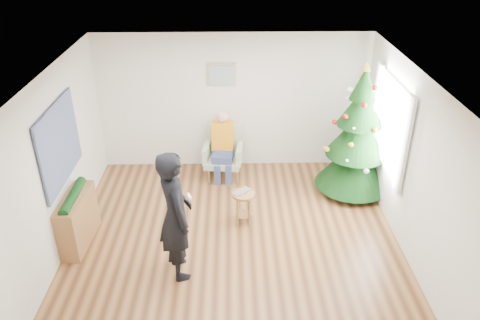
{
  "coord_description": "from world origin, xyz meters",
  "views": [
    {
      "loc": [
        -0.02,
        -5.68,
        4.48
      ],
      "look_at": [
        0.1,
        0.6,
        1.1
      ],
      "focal_mm": 35.0,
      "sensor_mm": 36.0,
      "label": 1
    }
  ],
  "objects_px": {
    "christmas_tree": "(357,136)",
    "armchair": "(223,158)",
    "stool": "(243,208)",
    "standing_man": "(175,216)",
    "console": "(78,220)"
  },
  "relations": [
    {
      "from": "christmas_tree",
      "to": "armchair",
      "type": "relative_size",
      "value": 2.43
    },
    {
      "from": "stool",
      "to": "standing_man",
      "type": "relative_size",
      "value": 0.3
    },
    {
      "from": "stool",
      "to": "armchair",
      "type": "relative_size",
      "value": 0.57
    },
    {
      "from": "christmas_tree",
      "to": "stool",
      "type": "xyz_separation_m",
      "value": [
        -1.97,
        -0.96,
        -0.78
      ]
    },
    {
      "from": "stool",
      "to": "standing_man",
      "type": "xyz_separation_m",
      "value": [
        -0.92,
        -1.13,
        0.65
      ]
    },
    {
      "from": "christmas_tree",
      "to": "console",
      "type": "distance_m",
      "value": 4.72
    },
    {
      "from": "christmas_tree",
      "to": "standing_man",
      "type": "height_order",
      "value": "christmas_tree"
    },
    {
      "from": "standing_man",
      "to": "console",
      "type": "distance_m",
      "value": 1.78
    },
    {
      "from": "console",
      "to": "stool",
      "type": "bearing_deg",
      "value": 13.49
    },
    {
      "from": "armchair",
      "to": "console",
      "type": "height_order",
      "value": "armchair"
    },
    {
      "from": "console",
      "to": "armchair",
      "type": "bearing_deg",
      "value": 46.12
    },
    {
      "from": "armchair",
      "to": "standing_man",
      "type": "height_order",
      "value": "standing_man"
    },
    {
      "from": "christmas_tree",
      "to": "armchair",
      "type": "xyz_separation_m",
      "value": [
        -2.3,
        0.59,
        -0.71
      ]
    },
    {
      "from": "christmas_tree",
      "to": "stool",
      "type": "bearing_deg",
      "value": -153.98
    },
    {
      "from": "christmas_tree",
      "to": "stool",
      "type": "relative_size",
      "value": 4.26
    }
  ]
}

